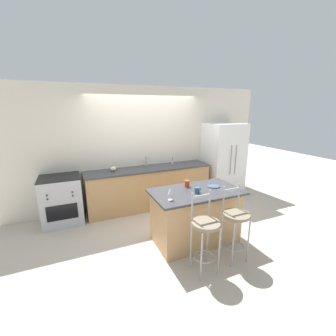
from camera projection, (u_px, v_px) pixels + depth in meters
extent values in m
plane|color=beige|center=(156.00, 212.00, 4.95)|extent=(18.00, 18.00, 0.00)
cube|color=beige|center=(145.00, 147.00, 5.20)|extent=(6.00, 0.07, 2.70)
cube|color=tan|center=(150.00, 188.00, 5.16)|extent=(2.78, 0.62, 0.90)
cube|color=#38383D|center=(149.00, 168.00, 5.04)|extent=(2.82, 0.66, 0.03)
cube|color=black|center=(149.00, 168.00, 5.04)|extent=(0.56, 0.34, 0.01)
cylinder|color=#ADAFB5|center=(146.00, 161.00, 5.19)|extent=(0.02, 0.02, 0.22)
cylinder|color=#ADAFB5|center=(147.00, 157.00, 5.11)|extent=(0.02, 0.12, 0.02)
cube|color=tan|center=(195.00, 217.00, 3.81)|extent=(1.37, 0.74, 0.88)
cube|color=#38383D|center=(196.00, 192.00, 3.69)|extent=(1.49, 0.86, 0.03)
cube|color=white|center=(223.00, 160.00, 5.71)|extent=(0.89, 0.76, 1.86)
cylinder|color=#939399|center=(231.00, 160.00, 5.31)|extent=(0.02, 0.02, 0.71)
cylinder|color=#939399|center=(236.00, 160.00, 5.36)|extent=(0.02, 0.02, 0.71)
cube|color=#B7B7BC|center=(62.00, 200.00, 4.41)|extent=(0.74, 0.65, 0.94)
cube|color=black|center=(62.00, 212.00, 4.15)|extent=(0.54, 0.01, 0.30)
cube|color=black|center=(59.00, 177.00, 4.29)|extent=(0.74, 0.65, 0.02)
cylinder|color=black|center=(47.00, 195.00, 3.97)|extent=(0.03, 0.02, 0.03)
cylinder|color=black|center=(72.00, 192.00, 4.13)|extent=(0.03, 0.02, 0.03)
cylinder|color=black|center=(47.00, 199.00, 3.99)|extent=(0.03, 0.02, 0.03)
cylinder|color=black|center=(73.00, 196.00, 4.15)|extent=(0.03, 0.02, 0.03)
cylinder|color=#99999E|center=(201.00, 257.00, 2.91)|extent=(0.02, 0.02, 0.71)
cylinder|color=#99999E|center=(219.00, 252.00, 3.02)|extent=(0.02, 0.02, 0.71)
cylinder|color=#99999E|center=(191.00, 245.00, 3.16)|extent=(0.02, 0.02, 0.71)
cylinder|color=#99999E|center=(208.00, 241.00, 3.27)|extent=(0.02, 0.02, 0.71)
torus|color=#99999E|center=(204.00, 256.00, 3.12)|extent=(0.30, 0.30, 0.02)
cylinder|color=#7F705B|center=(206.00, 224.00, 2.99)|extent=(0.38, 0.38, 0.04)
cylinder|color=#99999E|center=(192.00, 207.00, 3.00)|extent=(0.02, 0.02, 0.39)
cylinder|color=#99999E|center=(210.00, 203.00, 3.11)|extent=(0.02, 0.02, 0.39)
cube|color=#99999E|center=(201.00, 196.00, 3.03)|extent=(0.28, 0.02, 0.04)
cylinder|color=#99999E|center=(233.00, 245.00, 3.16)|extent=(0.02, 0.02, 0.71)
cylinder|color=#99999E|center=(248.00, 241.00, 3.27)|extent=(0.02, 0.02, 0.71)
cylinder|color=#99999E|center=(221.00, 235.00, 3.40)|extent=(0.02, 0.02, 0.71)
cylinder|color=#99999E|center=(236.00, 232.00, 3.51)|extent=(0.02, 0.02, 0.71)
torus|color=#99999E|center=(234.00, 246.00, 3.37)|extent=(0.30, 0.30, 0.02)
cylinder|color=#7F705B|center=(236.00, 215.00, 3.24)|extent=(0.38, 0.38, 0.04)
cylinder|color=#99999E|center=(224.00, 199.00, 3.25)|extent=(0.02, 0.02, 0.39)
cylinder|color=#99999E|center=(239.00, 196.00, 3.36)|extent=(0.02, 0.02, 0.39)
cube|color=#99999E|center=(232.00, 190.00, 3.27)|extent=(0.28, 0.02, 0.04)
cylinder|color=#425170|center=(213.00, 186.00, 3.88)|extent=(0.22, 0.22, 0.01)
torus|color=#425170|center=(214.00, 186.00, 3.88)|extent=(0.22, 0.22, 0.01)
cylinder|color=white|center=(170.00, 200.00, 3.32)|extent=(0.06, 0.06, 0.00)
cylinder|color=white|center=(170.00, 197.00, 3.31)|extent=(0.01, 0.01, 0.09)
cone|color=white|center=(170.00, 191.00, 3.28)|extent=(0.07, 0.07, 0.10)
cylinder|color=#335689|center=(197.00, 190.00, 3.57)|extent=(0.08, 0.08, 0.09)
torus|color=#335689|center=(199.00, 190.00, 3.59)|extent=(0.06, 0.01, 0.06)
cylinder|color=red|center=(187.00, 184.00, 3.86)|extent=(0.08, 0.08, 0.11)
ellipsoid|color=beige|center=(113.00, 169.00, 4.76)|extent=(0.12, 0.12, 0.10)
cylinder|color=brown|center=(113.00, 166.00, 4.74)|extent=(0.02, 0.02, 0.02)
cylinder|color=silver|center=(172.00, 161.00, 5.37)|extent=(0.05, 0.05, 0.11)
cylinder|color=black|center=(172.00, 158.00, 5.35)|extent=(0.02, 0.02, 0.03)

